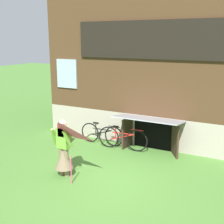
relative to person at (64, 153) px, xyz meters
name	(u,v)px	position (x,y,z in m)	size (l,w,h in m)	color
ground_plane	(104,181)	(1.16, 0.20, -0.68)	(60.00, 60.00, 0.00)	#4C7F33
log_house	(171,64)	(1.16, 5.89, 2.03)	(8.22, 6.48, 5.43)	#ADA393
person	(64,153)	(0.00, 0.00, 0.00)	(0.61, 0.52, 1.62)	#7F6B51
kite	(59,138)	(0.29, -0.55, 0.63)	(1.04, 1.03, 1.62)	#E54C7F
bicycle_red	(122,138)	(0.55, 2.60, -0.29)	(1.79, 0.21, 0.81)	black
bicycle_black	(102,134)	(-0.35, 2.73, -0.30)	(1.72, 0.08, 0.78)	black
wooden_crate	(63,136)	(-1.65, 2.18, -0.42)	(0.45, 0.39, 0.51)	brown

